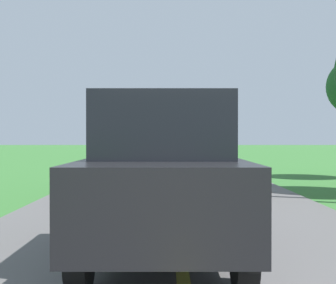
{
  "coord_description": "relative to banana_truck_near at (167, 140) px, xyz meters",
  "views": [
    {
      "loc": [
        -0.16,
        -1.71,
        1.52
      ],
      "look_at": [
        -0.09,
        12.68,
        1.4
      ],
      "focal_mm": 47.44,
      "sensor_mm": 36.0,
      "label": 1
    }
  ],
  "objects": [
    {
      "name": "banana_truck_near",
      "position": [
        0.0,
        0.0,
        0.0
      ],
      "size": [
        2.38,
        5.82,
        2.8
      ],
      "color": "#2D2D30",
      "rests_on": "road_surface"
    },
    {
      "name": "following_car",
      "position": [
        -0.08,
        -7.74,
        -0.41
      ],
      "size": [
        1.74,
        4.1,
        1.92
      ],
      "color": "black",
      "rests_on": "road_surface"
    }
  ]
}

